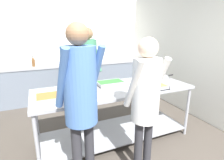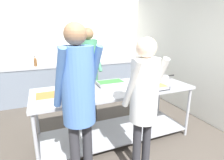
% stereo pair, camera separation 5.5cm
% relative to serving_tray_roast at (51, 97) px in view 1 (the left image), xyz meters
% --- Properties ---
extents(wall_rear, '(4.02, 0.06, 2.65)m').
position_rel_serving_tray_roast_xyz_m(wall_rear, '(0.86, 2.71, 0.42)').
color(wall_rear, silver).
rests_on(wall_rear, ground_plane).
extents(wall_right, '(0.06, 4.16, 2.65)m').
position_rel_serving_tray_roast_xyz_m(wall_right, '(2.84, 0.69, 0.42)').
color(wall_right, silver).
rests_on(wall_right, ground_plane).
extents(back_counter, '(3.86, 0.65, 0.91)m').
position_rel_serving_tray_roast_xyz_m(back_counter, '(0.86, 2.34, -0.45)').
color(back_counter, slate).
rests_on(back_counter, ground_plane).
extents(serving_counter, '(2.43, 0.88, 0.88)m').
position_rel_serving_tray_roast_xyz_m(serving_counter, '(0.95, 0.10, -0.31)').
color(serving_counter, '#9EA0A8').
rests_on(serving_counter, ground_plane).
extents(serving_tray_roast, '(0.37, 0.32, 0.05)m').
position_rel_serving_tray_roast_xyz_m(serving_tray_roast, '(0.00, 0.00, 0.00)').
color(serving_tray_roast, '#9EA0A8').
rests_on(serving_tray_roast, serving_counter).
extents(broccoli_bowl, '(0.22, 0.22, 0.10)m').
position_rel_serving_tray_roast_xyz_m(broccoli_bowl, '(0.33, -0.17, 0.01)').
color(broccoli_bowl, silver).
rests_on(broccoli_bowl, serving_counter).
extents(plate_stack, '(0.23, 0.23, 0.04)m').
position_rel_serving_tray_roast_xyz_m(plate_stack, '(0.58, -0.19, -0.01)').
color(plate_stack, white).
rests_on(plate_stack, serving_counter).
extents(serving_tray_vegetables, '(0.44, 0.27, 0.05)m').
position_rel_serving_tray_roast_xyz_m(serving_tray_vegetables, '(0.95, 0.28, -0.00)').
color(serving_tray_vegetables, '#9EA0A8').
rests_on(serving_tray_vegetables, serving_counter).
extents(serving_tray_greens, '(0.47, 0.33, 0.05)m').
position_rel_serving_tray_roast_xyz_m(serving_tray_greens, '(1.44, -0.15, 0.00)').
color(serving_tray_greens, '#9EA0A8').
rests_on(serving_tray_greens, serving_counter).
extents(sauce_pan, '(0.37, 0.23, 0.09)m').
position_rel_serving_tray_roast_xyz_m(sauce_pan, '(1.90, 0.16, 0.02)').
color(sauce_pan, '#9EA0A8').
rests_on(sauce_pan, serving_counter).
extents(guest_serving_left, '(0.48, 0.42, 1.81)m').
position_rel_serving_tray_roast_xyz_m(guest_serving_left, '(0.24, -0.64, 0.23)').
color(guest_serving_left, '#2D2D33').
rests_on(guest_serving_left, ground_plane).
extents(guest_serving_right, '(0.40, 0.33, 1.67)m').
position_rel_serving_tray_roast_xyz_m(guest_serving_right, '(0.93, -0.76, 0.14)').
color(guest_serving_right, '#2D2D33').
rests_on(guest_serving_right, ground_plane).
extents(cook_behind_counter, '(0.47, 0.40, 1.79)m').
position_rel_serving_tray_roast_xyz_m(cook_behind_counter, '(0.76, 0.88, 0.22)').
color(cook_behind_counter, '#2D2D33').
rests_on(cook_behind_counter, ground_plane).
extents(water_bottle, '(0.08, 0.08, 0.25)m').
position_rel_serving_tray_roast_xyz_m(water_bottle, '(-0.19, 2.28, 0.12)').
color(water_bottle, brown).
rests_on(water_bottle, back_counter).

